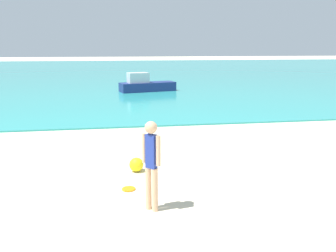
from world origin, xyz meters
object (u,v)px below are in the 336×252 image
object	(u,v)px
boat_near	(146,85)
beach_ball	(136,165)
person_standing	(151,161)
frisbee	(129,189)

from	to	relation	value
boat_near	beach_ball	world-z (taller)	boat_near
person_standing	beach_ball	world-z (taller)	person_standing
person_standing	beach_ball	distance (m)	2.15
person_standing	frisbee	bearing A→B (deg)	-27.00
frisbee	boat_near	world-z (taller)	boat_near
person_standing	frisbee	size ratio (longest dim) A/B	5.93
person_standing	frisbee	distance (m)	1.39
frisbee	boat_near	distance (m)	15.45
person_standing	boat_near	xyz separation A→B (m)	(1.42, 16.31, -0.46)
boat_near	beach_ball	distance (m)	14.39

